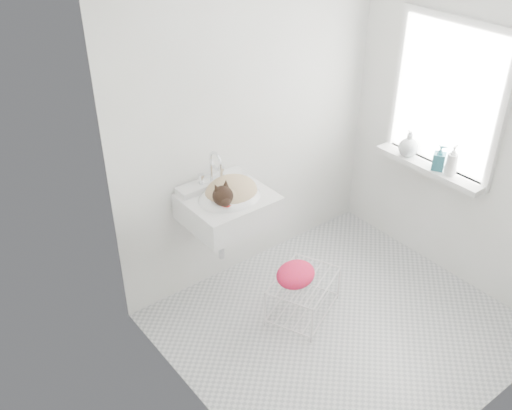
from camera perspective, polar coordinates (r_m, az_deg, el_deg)
floor at (r=4.12m, az=8.29°, el=-11.77°), size 2.20×2.00×0.02m
back_wall at (r=4.05m, az=-0.44°, el=9.07°), size 2.20×0.02×2.50m
right_wall at (r=4.20m, az=20.42°, el=7.88°), size 0.02×2.00×2.50m
left_wall at (r=2.78m, az=-5.95°, el=-2.96°), size 0.02×2.00×2.50m
window_glass at (r=4.25m, az=18.35°, el=10.03°), size 0.01×0.80×1.00m
window_frame at (r=4.24m, az=18.23°, el=9.99°), size 0.04×0.90×1.10m
windowsill at (r=4.40m, az=16.64°, el=3.59°), size 0.16×0.88×0.04m
sink at (r=3.83m, az=-2.79°, el=0.89°), size 0.57×0.50×0.23m
faucet at (r=3.89m, az=-4.38°, el=3.74°), size 0.21×0.15×0.21m
cat at (r=3.81m, az=-2.49°, el=1.36°), size 0.43×0.38×0.25m
wire_rack at (r=4.11m, az=4.65°, el=-8.84°), size 0.59×0.52×0.30m
towel at (r=3.97m, az=3.90°, el=-7.19°), size 0.35×0.30×0.12m
bottle_a at (r=4.30m, az=18.48°, el=2.84°), size 0.08×0.08×0.19m
bottle_b at (r=4.35m, az=17.40°, el=3.38°), size 0.11×0.12×0.19m
bottle_c at (r=4.48m, az=14.63°, el=4.76°), size 0.20×0.20×0.19m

